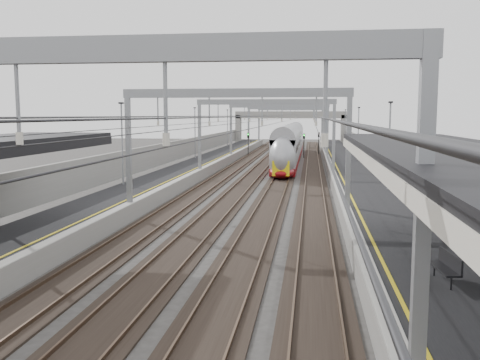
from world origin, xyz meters
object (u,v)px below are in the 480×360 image
(overbridge, at_px, (290,119))
(bench, at_px, (447,265))
(train, at_px, (290,147))
(signal_green, at_px, (248,140))

(overbridge, height_order, bench, overbridge)
(overbridge, height_order, train, overbridge)
(overbridge, bearing_deg, signal_green, -100.58)
(bench, height_order, signal_green, signal_green)
(bench, relative_size, signal_green, 0.53)
(overbridge, relative_size, signal_green, 6.33)
(overbridge, distance_m, train, 37.64)
(overbridge, xyz_separation_m, bench, (8.43, -91.35, -3.75))
(signal_green, bearing_deg, train, -55.18)
(train, bearing_deg, signal_green, 124.82)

